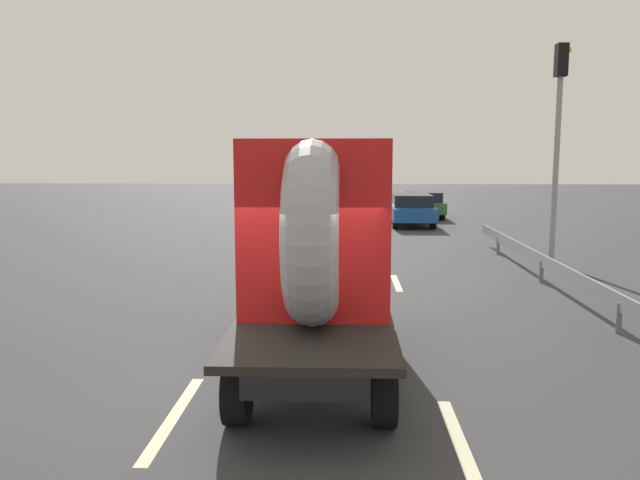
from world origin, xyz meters
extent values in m
plane|color=#38383A|center=(0.00, 0.00, 0.00)|extent=(120.00, 120.00, 0.00)
cylinder|color=black|center=(-0.46, 2.66, 0.41)|extent=(0.28, 0.83, 0.83)
cylinder|color=black|center=(1.24, 2.66, 0.41)|extent=(0.28, 0.83, 0.83)
cylinder|color=black|center=(-0.46, -0.83, 0.41)|extent=(0.28, 0.83, 0.83)
cylinder|color=black|center=(1.24, -0.83, 0.41)|extent=(0.28, 0.83, 0.83)
cube|color=black|center=(0.39, 0.90, 0.83)|extent=(1.30, 5.57, 0.25)
cube|color=#4C5156|center=(0.39, 2.66, 1.63)|extent=(2.00, 2.05, 1.35)
cube|color=black|center=(0.39, 2.61, 1.93)|extent=(2.02, 1.95, 0.44)
cube|color=black|center=(0.39, -0.13, 1.00)|extent=(2.00, 3.52, 0.10)
cube|color=black|center=(0.39, 1.58, 1.60)|extent=(1.80, 0.08, 1.10)
torus|color=#9E9EA3|center=(0.39, -0.28, 2.19)|extent=(0.65, 2.27, 2.27)
cube|color=red|center=(0.39, -0.28, 2.19)|extent=(1.90, 0.03, 2.27)
cylinder|color=black|center=(2.91, 21.50, 0.33)|extent=(0.22, 0.65, 0.65)
cylinder|color=black|center=(4.50, 21.50, 0.33)|extent=(0.22, 0.65, 0.65)
cylinder|color=black|center=(2.91, 18.76, 0.33)|extent=(0.22, 0.65, 0.65)
cylinder|color=black|center=(4.50, 18.76, 0.33)|extent=(0.22, 0.65, 0.65)
cube|color=#194C99|center=(3.70, 20.13, 0.61)|extent=(1.84, 4.28, 0.56)
cube|color=black|center=(3.70, 20.02, 1.14)|extent=(1.65, 2.40, 0.51)
cylinder|color=gray|center=(6.79, 10.46, 2.65)|extent=(0.16, 0.16, 5.30)
cube|color=black|center=(6.79, 10.46, 5.75)|extent=(0.30, 0.36, 0.90)
sphere|color=yellow|center=(6.96, 10.46, 6.03)|extent=(0.20, 0.20, 0.20)
cube|color=gray|center=(5.62, 5.36, 0.55)|extent=(0.06, 17.68, 0.32)
cylinder|color=slate|center=(5.62, 3.15, 0.28)|extent=(0.10, 0.10, 0.55)
cylinder|color=slate|center=(5.62, 7.57, 0.28)|extent=(0.10, 0.10, 0.55)
cylinder|color=slate|center=(5.62, 11.99, 0.28)|extent=(0.10, 0.10, 0.55)
cube|color=beige|center=(-1.27, -0.68, 0.00)|extent=(0.16, 2.53, 0.01)
cube|color=beige|center=(-1.27, 7.17, 0.00)|extent=(0.16, 2.33, 0.01)
cube|color=beige|center=(2.04, -1.36, 0.00)|extent=(0.16, 2.52, 0.01)
cube|color=beige|center=(2.04, 7.37, 0.00)|extent=(0.16, 2.01, 0.01)
cylinder|color=black|center=(3.99, 25.07, 0.30)|extent=(0.21, 0.61, 0.61)
cylinder|color=black|center=(5.47, 25.07, 0.30)|extent=(0.21, 0.61, 0.61)
cylinder|color=black|center=(3.99, 22.53, 0.30)|extent=(0.21, 0.61, 0.61)
cylinder|color=black|center=(5.47, 22.53, 0.30)|extent=(0.21, 0.61, 0.61)
cube|color=#33723F|center=(4.73, 23.80, 0.56)|extent=(1.70, 3.97, 0.52)
cube|color=black|center=(4.73, 23.70, 1.06)|extent=(1.53, 2.22, 0.47)
camera|label=1|loc=(0.78, -7.79, 3.13)|focal=35.18mm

